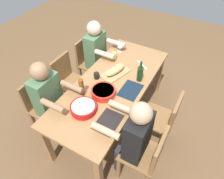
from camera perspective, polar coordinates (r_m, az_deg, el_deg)
name	(u,v)px	position (r m, az deg, el deg)	size (l,w,h in m)	color
ground_plane	(112,119)	(3.14, 0.00, -8.20)	(8.00, 8.00, 0.00)	brown
dining_table	(112,88)	(2.65, 0.00, 0.43)	(2.00, 0.84, 0.74)	#9E7044
chair_far_right	(148,154)	(2.31, 9.96, -17.47)	(0.40, 0.40, 0.85)	olive
diner_far_right	(133,136)	(2.15, 6.05, -12.85)	(0.41, 0.53, 1.20)	#2D2D38
chair_near_center	(69,80)	(3.10, -12.08, 2.75)	(0.40, 0.40, 0.85)	olive
chair_near_right	(43,104)	(2.84, -18.82, -3.80)	(0.40, 0.40, 0.85)	olive
diner_near_right	(50,98)	(2.59, -16.98, -2.17)	(0.41, 0.53, 1.20)	#2D2D38
chair_near_left	(89,60)	(3.43, -6.45, 8.15)	(0.40, 0.40, 0.85)	olive
diner_near_left	(98,52)	(3.22, -4.00, 10.32)	(0.41, 0.53, 1.20)	#2D2D38
chair_far_center	(164,118)	(2.62, 14.46, -7.83)	(0.40, 0.40, 0.85)	olive
serving_bowl_greens	(103,92)	(2.42, -2.45, -0.62)	(0.29, 0.29, 0.08)	red
serving_bowl_pasta	(83,108)	(2.27, -8.02, -5.10)	(0.29, 0.29, 0.08)	red
cutting_board	(115,73)	(2.73, 0.93, 4.60)	(0.40, 0.22, 0.02)	tan
bread_loaf	(115,70)	(2.69, 0.95, 5.49)	(0.32, 0.11, 0.09)	tan
wine_bottle	(140,74)	(2.59, 7.86, 4.46)	(0.08, 0.08, 0.29)	#193819
beer_bottle	(82,87)	(2.41, -8.55, 0.75)	(0.06, 0.06, 0.22)	brown
wine_glass	(120,45)	(3.09, 2.27, 12.38)	(0.08, 0.08, 0.17)	silver
placemat_far_right	(108,122)	(2.18, -1.05, -9.07)	(0.32, 0.23, 0.01)	black
cup_near_center	(97,76)	(2.65, -4.36, 3.90)	(0.07, 0.07, 0.08)	black
cup_near_left	(114,56)	(2.97, 0.55, 9.45)	(0.07, 0.07, 0.11)	gold
placemat_far_center	(130,90)	(2.51, 5.20, -0.17)	(0.32, 0.23, 0.01)	#142333
carving_knife	(142,65)	(2.91, 8.47, 6.83)	(0.23, 0.02, 0.01)	silver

